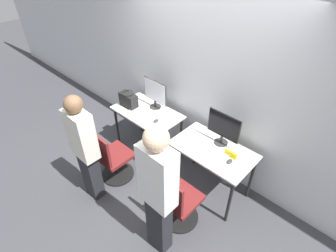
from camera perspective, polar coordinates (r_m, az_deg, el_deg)
ground_plane at (r=3.98m, az=-1.25°, el=-11.23°), size 20.00×20.00×0.00m
wall_back at (r=3.57m, az=7.00°, el=10.75°), size 12.00×0.05×2.80m
desk_left at (r=4.03m, az=-4.49°, el=2.01°), size 1.04×0.62×0.76m
monitor_left at (r=3.94m, az=-2.85°, el=7.19°), size 0.45×0.18×0.45m
keyboard_left at (r=3.92m, az=-5.42°, el=2.79°), size 0.44×0.17×0.02m
mouse_left at (r=3.74m, az=-2.64°, el=1.15°), size 0.06×0.09×0.03m
office_chair_left at (r=3.83m, az=-12.04°, el=-7.23°), size 0.48×0.48×0.87m
person_left at (r=3.34m, az=-17.73°, el=-4.42°), size 0.36×0.21×1.58m
desk_right at (r=3.42m, az=9.67°, el=-6.18°), size 1.04×0.62×0.76m
monitor_right at (r=3.31m, az=11.96°, el=-0.36°), size 0.45×0.18×0.45m
keyboard_right at (r=3.31m, az=9.24°, el=-5.38°), size 0.44×0.17×0.02m
mouse_right at (r=3.21m, az=13.27°, el=-7.52°), size 0.06×0.09×0.03m
office_chair_right at (r=3.28m, az=2.05°, el=-16.43°), size 0.48×0.48×0.87m
person_right at (r=2.60m, az=-2.17°, el=-13.99°), size 0.36×0.23×1.74m
handbag at (r=4.06m, az=-8.61°, el=5.63°), size 0.30×0.18×0.25m
placard_right at (r=3.27m, az=13.50°, el=-5.98°), size 0.16×0.03×0.08m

